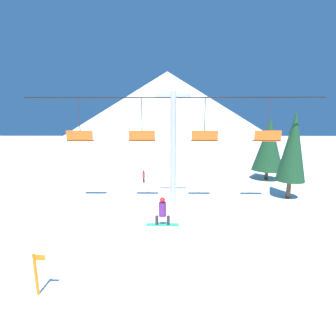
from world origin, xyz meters
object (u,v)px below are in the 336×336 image
(snow_ramp, at_px, (167,263))
(snowboarder, at_px, (162,212))
(distant_skier, at_px, (144,176))
(pine_tree_near, at_px, (293,147))
(trail_marker, at_px, (36,273))

(snow_ramp, height_order, snowboarder, snowboarder)
(distant_skier, bearing_deg, pine_tree_near, -21.56)
(pine_tree_near, xyz_separation_m, distant_skier, (-11.71, 4.63, -3.32))
(snowboarder, relative_size, pine_tree_near, 0.21)
(snow_ramp, height_order, distant_skier, snow_ramp)
(pine_tree_near, bearing_deg, distant_skier, 158.44)
(trail_marker, bearing_deg, snowboarder, 29.20)
(snow_ramp, relative_size, trail_marker, 2.54)
(snow_ramp, xyz_separation_m, snowboarder, (-0.19, 1.54, 1.31))
(snowboarder, height_order, pine_tree_near, pine_tree_near)
(snowboarder, relative_size, distant_skier, 1.11)
(pine_tree_near, distance_m, distant_skier, 13.02)
(snowboarder, xyz_separation_m, pine_tree_near, (9.42, 7.94, 1.96))
(pine_tree_near, height_order, trail_marker, pine_tree_near)
(snowboarder, distance_m, distant_skier, 12.85)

